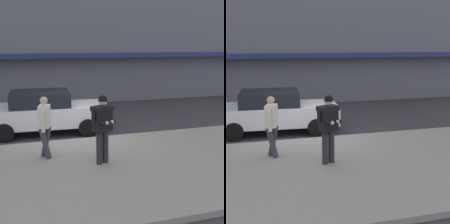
{
  "view_description": "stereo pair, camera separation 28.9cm",
  "coord_description": "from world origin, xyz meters",
  "views": [
    {
      "loc": [
        -1.78,
        -10.01,
        3.22
      ],
      "look_at": [
        0.53,
        -2.51,
        1.49
      ],
      "focal_mm": 50.0,
      "sensor_mm": 36.0,
      "label": 1
    },
    {
      "loc": [
        -1.5,
        -10.09,
        3.22
      ],
      "look_at": [
        0.53,
        -2.51,
        1.49
      ],
      "focal_mm": 50.0,
      "sensor_mm": 36.0,
      "label": 2
    }
  ],
  "objects": [
    {
      "name": "pedestrian_in_light_coat",
      "position": [
        -1.11,
        -1.67,
        1.11
      ],
      "size": [
        0.4,
        0.58,
        1.7
      ],
      "color": "#33333D",
      "rests_on": "sidewalk"
    },
    {
      "name": "curb_paint_line",
      "position": [
        1.0,
        0.05,
        0.0
      ],
      "size": [
        28.0,
        0.12,
        0.01
      ],
      "primitive_type": "cube",
      "color": "silver",
      "rests_on": "ground"
    },
    {
      "name": "parked_sedan_mid",
      "position": [
        -0.86,
        1.32,
        0.79
      ],
      "size": [
        4.6,
        2.13,
        1.54
      ],
      "color": "silver",
      "rests_on": "ground"
    },
    {
      "name": "storefront_facade",
      "position": [
        1.0,
        8.49,
        5.6
      ],
      "size": [
        28.0,
        4.7,
        11.22
      ],
      "color": "slate",
      "rests_on": "ground"
    },
    {
      "name": "ground_plane",
      "position": [
        0.0,
        0.0,
        0.0
      ],
      "size": [
        80.0,
        80.0,
        0.0
      ],
      "primitive_type": "plane",
      "color": "#333338"
    },
    {
      "name": "man_texting_on_phone",
      "position": [
        0.27,
        -2.56,
        1.25
      ],
      "size": [
        0.61,
        0.65,
        1.81
      ],
      "color": "#23232B",
      "rests_on": "sidewalk"
    },
    {
      "name": "sidewalk",
      "position": [
        1.0,
        -2.85,
        0.07
      ],
      "size": [
        32.0,
        5.3,
        0.14
      ],
      "primitive_type": "cube",
      "color": "gray",
      "rests_on": "ground"
    }
  ]
}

